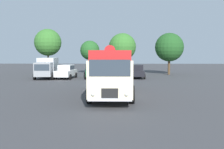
% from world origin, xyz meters
% --- Properties ---
extents(ground_plane, '(120.00, 120.00, 0.00)m').
position_xyz_m(ground_plane, '(0.00, 0.00, 0.00)').
color(ground_plane, '#3D3D3F').
extents(vintage_bus, '(2.95, 10.15, 3.49)m').
position_xyz_m(vintage_bus, '(-0.51, 0.39, 1.89)').
color(vintage_bus, beige).
rests_on(vintage_bus, ground).
extents(car_near_left, '(2.26, 4.34, 1.66)m').
position_xyz_m(car_near_left, '(-6.35, 13.18, 0.85)').
color(car_near_left, silver).
rests_on(car_near_left, ground).
extents(car_mid_left, '(2.42, 4.40, 1.66)m').
position_xyz_m(car_mid_left, '(-3.23, 13.67, 0.85)').
color(car_mid_left, '#144C28').
rests_on(car_mid_left, ground).
extents(car_mid_right, '(2.13, 4.29, 1.66)m').
position_xyz_m(car_mid_right, '(-0.44, 14.05, 0.85)').
color(car_mid_right, navy).
rests_on(car_mid_right, ground).
extents(car_far_right, '(2.06, 4.25, 1.66)m').
position_xyz_m(car_far_right, '(2.28, 13.96, 0.85)').
color(car_far_right, black).
rests_on(car_far_right, ground).
extents(box_van, '(2.63, 5.89, 2.50)m').
position_xyz_m(box_van, '(-8.80, 13.64, 1.36)').
color(box_van, '#B2B7BC').
rests_on(box_van, ground).
extents(tree_far_left, '(4.08, 4.08, 6.77)m').
position_xyz_m(tree_far_left, '(-10.69, 21.42, 4.83)').
color(tree_far_left, '#4C3823').
rests_on(tree_far_left, ground).
extents(tree_left_of_centre, '(2.87, 2.87, 4.95)m').
position_xyz_m(tree_left_of_centre, '(-4.26, 20.48, 3.52)').
color(tree_left_of_centre, '#4C3823').
rests_on(tree_left_of_centre, ground).
extents(tree_centre, '(4.09, 4.09, 6.10)m').
position_xyz_m(tree_centre, '(0.63, 21.19, 4.10)').
color(tree_centre, '#4C3823').
rests_on(tree_centre, ground).
extents(tree_right_of_centre, '(4.11, 4.11, 6.00)m').
position_xyz_m(tree_right_of_centre, '(7.42, 19.59, 3.95)').
color(tree_right_of_centre, '#4C3823').
rests_on(tree_right_of_centre, ground).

